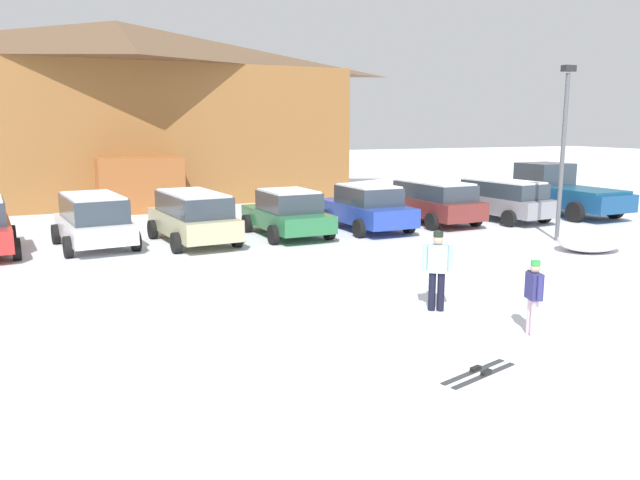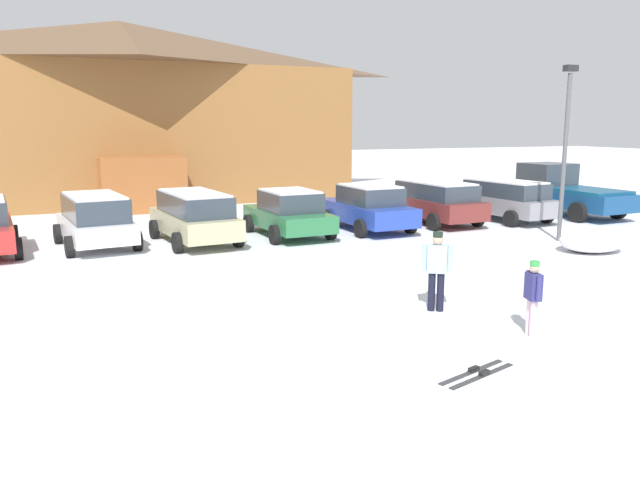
% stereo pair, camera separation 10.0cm
% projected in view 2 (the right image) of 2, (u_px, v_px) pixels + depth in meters
% --- Properties ---
extents(ground, '(160.00, 160.00, 0.00)m').
position_uv_depth(ground, '(530.00, 434.00, 7.81)').
color(ground, silver).
extents(ski_lodge, '(22.38, 11.65, 8.90)m').
position_uv_depth(ski_lodge, '(124.00, 111.00, 31.82)').
color(ski_lodge, brown).
rests_on(ski_lodge, ground).
extents(parked_white_suv, '(2.54, 4.22, 1.68)m').
position_uv_depth(parked_white_suv, '(95.00, 219.00, 19.52)').
color(parked_white_suv, white).
rests_on(parked_white_suv, ground).
extents(parked_beige_suv, '(2.51, 4.66, 1.68)m').
position_uv_depth(parked_beige_suv, '(194.00, 215.00, 20.26)').
color(parked_beige_suv, tan).
rests_on(parked_beige_suv, ground).
extents(parked_green_coupe, '(2.37, 4.28, 1.62)m').
position_uv_depth(parked_green_coupe, '(289.00, 213.00, 21.51)').
color(parked_green_coupe, '#286E3F').
rests_on(parked_green_coupe, ground).
extents(parked_blue_hatchback, '(2.35, 4.51, 1.67)m').
position_uv_depth(parked_blue_hatchback, '(368.00, 207.00, 22.75)').
color(parked_blue_hatchback, '#243EA6').
rests_on(parked_blue_hatchback, ground).
extents(parked_maroon_van, '(2.40, 4.49, 1.65)m').
position_uv_depth(parked_maroon_van, '(435.00, 201.00, 24.23)').
color(parked_maroon_van, maroon).
rests_on(parked_maroon_van, ground).
extents(parked_grey_wagon, '(2.48, 4.54, 1.63)m').
position_uv_depth(parked_grey_wagon, '(504.00, 199.00, 24.97)').
color(parked_grey_wagon, gray).
rests_on(parked_grey_wagon, ground).
extents(pickup_truck, '(2.68, 5.79, 2.15)m').
position_uv_depth(pickup_truck, '(562.00, 191.00, 26.70)').
color(pickup_truck, navy).
rests_on(pickup_truck, ground).
extents(skier_adult_in_blue_parka, '(0.53, 0.42, 1.67)m').
position_uv_depth(skier_adult_in_blue_parka, '(437.00, 267.00, 12.82)').
color(skier_adult_in_blue_parka, black).
rests_on(skier_adult_in_blue_parka, ground).
extents(skier_teen_in_navy_coat, '(0.28, 0.51, 1.41)m').
position_uv_depth(skier_teen_in_navy_coat, '(533.00, 294.00, 11.31)').
color(skier_teen_in_navy_coat, silver).
rests_on(skier_teen_in_navy_coat, ground).
extents(pair_of_skis, '(1.53, 0.72, 0.08)m').
position_uv_depth(pair_of_skis, '(477.00, 373.00, 9.68)').
color(pair_of_skis, '#2B2D2F').
rests_on(pair_of_skis, ground).
extents(lamp_post, '(0.44, 0.24, 5.67)m').
position_uv_depth(lamp_post, '(565.00, 144.00, 20.20)').
color(lamp_post, '#515459').
rests_on(lamp_post, ground).
extents(plowed_snow_pile, '(2.08, 1.66, 0.68)m').
position_uv_depth(plowed_snow_pile, '(592.00, 241.00, 18.93)').
color(plowed_snow_pile, white).
rests_on(plowed_snow_pile, ground).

